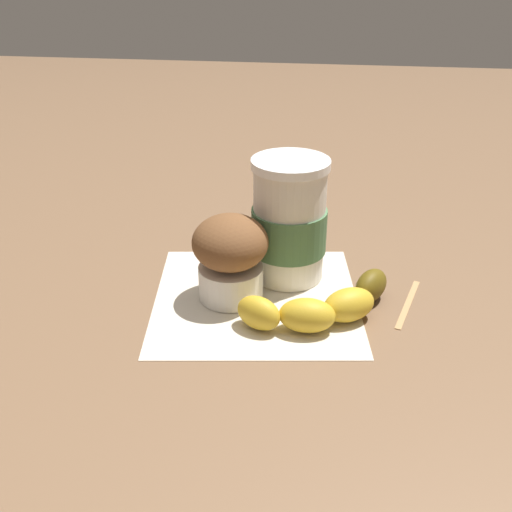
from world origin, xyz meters
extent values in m
plane|color=brown|center=(0.00, 0.00, 0.00)|extent=(3.00, 3.00, 0.00)
cube|color=beige|center=(0.00, 0.00, 0.00)|extent=(0.26, 0.26, 0.00)
cylinder|color=silver|center=(-0.06, 0.03, 0.07)|extent=(0.08, 0.08, 0.14)
cylinder|color=white|center=(-0.06, 0.03, 0.15)|extent=(0.09, 0.09, 0.01)
cylinder|color=#4C754C|center=(-0.06, 0.03, 0.06)|extent=(0.09, 0.09, 0.05)
cylinder|color=white|center=(0.00, -0.03, 0.02)|extent=(0.07, 0.07, 0.04)
ellipsoid|color=brown|center=(0.00, -0.03, 0.07)|extent=(0.09, 0.09, 0.06)
ellipsoid|color=gold|center=(0.06, 0.01, 0.02)|extent=(0.05, 0.06, 0.04)
ellipsoid|color=gold|center=(0.06, 0.06, 0.02)|extent=(0.04, 0.06, 0.04)
ellipsoid|color=gold|center=(0.03, 0.11, 0.02)|extent=(0.06, 0.07, 0.04)
ellipsoid|color=brown|center=(-0.01, 0.13, 0.02)|extent=(0.06, 0.05, 0.04)
cube|color=tan|center=(-0.01, 0.17, 0.00)|extent=(0.11, 0.04, 0.00)
camera|label=1|loc=(0.58, 0.08, 0.37)|focal=42.00mm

